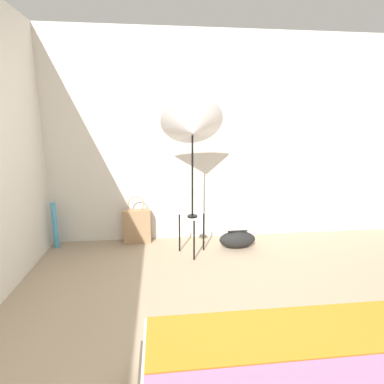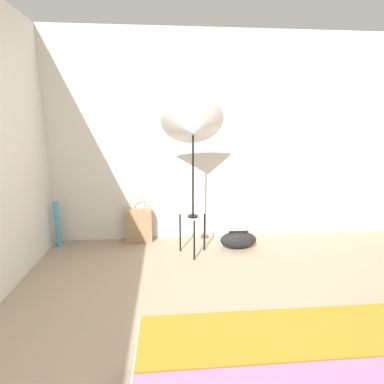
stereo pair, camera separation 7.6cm
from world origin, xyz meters
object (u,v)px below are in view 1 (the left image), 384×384
object	(u,v)px
tote_bag	(137,226)
paper_roll	(55,225)
duffel_bag	(237,239)
photo_umbrella	(192,128)

from	to	relation	value
tote_bag	paper_roll	size ratio (longest dim) A/B	1.06
duffel_bag	paper_roll	size ratio (longest dim) A/B	0.78
duffel_bag	tote_bag	bearing A→B (deg)	165.81
tote_bag	duffel_bag	distance (m)	1.28
tote_bag	photo_umbrella	bearing A→B (deg)	-32.35
duffel_bag	paper_roll	distance (m)	2.24
paper_roll	duffel_bag	bearing A→B (deg)	-6.55
photo_umbrella	paper_roll	bearing A→B (deg)	167.54
tote_bag	paper_roll	world-z (taller)	tote_bag
duffel_bag	paper_roll	xyz separation A→B (m)	(-2.22, 0.25, 0.18)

